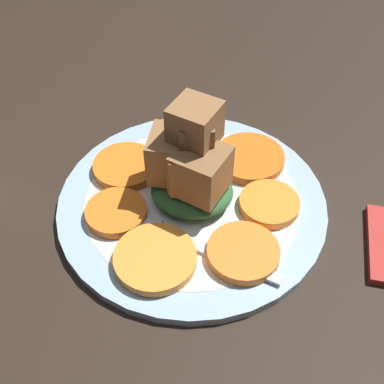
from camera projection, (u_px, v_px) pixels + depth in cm
name	position (u px, v px, depth cm)	size (l,w,h in cm)	color
table_slab	(192.00, 212.00, 50.90)	(120.00, 120.00, 2.00)	black
plate	(192.00, 202.00, 49.79)	(27.54, 27.54, 1.05)	#99B7D1
carrot_slice_0	(249.00, 158.00, 52.90)	(7.69, 7.69, 0.95)	orange
carrot_slice_1	(188.00, 145.00, 54.36)	(6.29, 6.29, 0.95)	orange
carrot_slice_2	(126.00, 166.00, 51.97)	(7.02, 7.02, 0.95)	orange
carrot_slice_3	(116.00, 212.00, 47.47)	(6.10, 6.10, 0.95)	orange
carrot_slice_4	(155.00, 258.00, 43.69)	(7.63, 7.63, 0.95)	orange
carrot_slice_5	(243.00, 252.00, 44.15)	(6.76, 6.76, 0.95)	orange
carrot_slice_6	(269.00, 204.00, 48.26)	(6.08, 6.08, 0.95)	orange
center_pile	(191.00, 165.00, 46.34)	(8.58, 7.63, 10.76)	#2D6033
fork	(181.00, 239.00, 45.53)	(19.10, 6.66, 0.40)	silver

